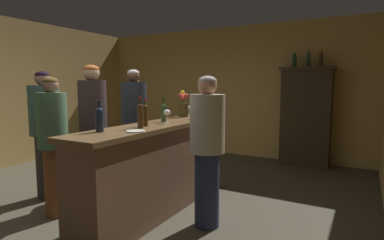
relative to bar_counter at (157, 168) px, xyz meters
The scene contains 23 objects.
floor 0.84m from the bar_counter, 158.13° to the right, with size 9.19×9.19×0.00m, color #464132.
wall_back 3.50m from the bar_counter, 100.24° to the left, with size 6.00×0.12×2.68m, color tan.
bar_counter is the anchor object (origin of this frame).
display_cabinet 3.29m from the bar_counter, 69.67° to the left, with size 0.93×0.41×1.80m.
wine_bottle_malbec 0.68m from the bar_counter, 89.50° to the right, with size 0.06×0.06×0.30m.
wine_bottle_riesling 1.22m from the bar_counter, 85.07° to the left, with size 0.07×0.07×0.34m.
wine_bottle_syrah 0.67m from the bar_counter, 102.80° to the left, with size 0.06×0.06×0.29m.
wine_bottle_pinot 1.00m from the bar_counter, 99.02° to the right, with size 0.08×0.08×0.30m.
wine_bottle_rose 0.75m from the bar_counter, 80.73° to the right, with size 0.06×0.06×0.33m.
wine_bottle_merlot 1.06m from the bar_counter, 78.00° to the left, with size 0.07×0.07×0.34m.
wine_glass_front 0.64m from the bar_counter, 62.26° to the left, with size 0.08×0.08×0.16m.
wine_glass_mid 1.21m from the bar_counter, 99.14° to the left, with size 0.06×0.06×0.14m.
flower_arrangement 1.09m from the bar_counter, 99.67° to the left, with size 0.15×0.14×0.37m.
cheese_plate 0.80m from the bar_counter, 73.34° to the right, with size 0.18×0.18×0.01m, color white.
display_bottle_left 3.48m from the bar_counter, 73.68° to the left, with size 0.08×0.08×0.29m.
display_bottle_midleft 3.56m from the bar_counter, 69.57° to the left, with size 0.06×0.06×0.31m.
display_bottle_center 3.63m from the bar_counter, 66.22° to the left, with size 0.07×0.07×0.31m.
patron_tall 1.18m from the bar_counter, 142.99° to the left, with size 0.38×0.38×1.70m.
patron_redhead 1.19m from the bar_counter, 144.27° to the right, with size 0.32×0.32×1.57m.
patron_in_navy 1.01m from the bar_counter, behind, with size 0.34×0.34×1.73m.
patron_in_grey 1.60m from the bar_counter, 167.31° to the right, with size 0.37×0.37×1.66m.
patron_near_entrance 1.93m from the bar_counter, 137.31° to the left, with size 0.39×0.39×1.58m.
bartender 0.76m from the bar_counter, ahead, with size 0.36×0.36×1.57m.
Camera 1 is at (2.69, -2.63, 1.48)m, focal length 29.06 mm.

